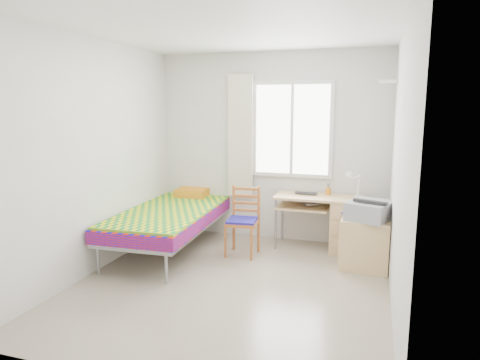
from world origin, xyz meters
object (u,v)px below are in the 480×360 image
bed (174,214)px  cabinet (365,243)px  printer (370,210)px  desk (341,222)px  chair (244,217)px

bed → cabinet: 2.42m
printer → cabinet: bearing=-176.3°
desk → cabinet: (0.31, -0.54, -0.09)m
bed → desk: bearing=13.2°
desk → chair: chair is taller
desk → cabinet: 0.63m
bed → chair: 0.94m
chair → cabinet: size_ratio=1.47×
cabinet → printer: (0.04, -0.01, 0.40)m
bed → printer: bearing=-1.6°
bed → cabinet: (2.42, 0.04, -0.17)m
chair → printer: bearing=-7.7°
chair → cabinet: bearing=-7.3°
chair → cabinet: chair is taller
bed → printer: (2.45, 0.03, 0.23)m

